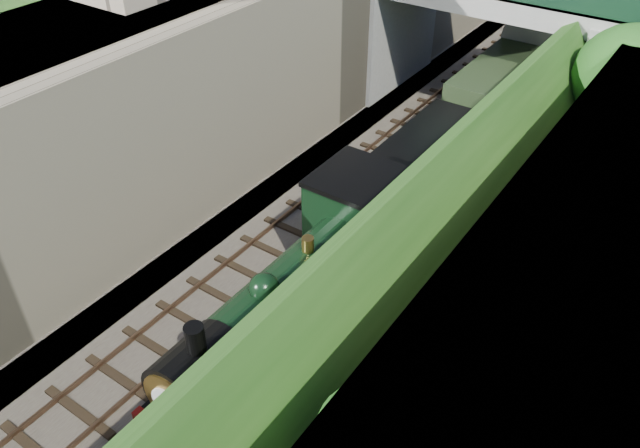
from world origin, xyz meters
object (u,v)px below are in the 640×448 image
at_px(tree, 630,81).
at_px(tender, 428,179).
at_px(locomotive, 305,293).
at_px(road_bridge, 528,31).

relative_size(tree, tender, 1.10).
bearing_deg(tree, locomotive, -110.86).
distance_m(tree, tender, 7.51).
bearing_deg(tender, road_bridge, 91.58).
relative_size(tree, locomotive, 0.65).
xyz_separation_m(locomotive, tender, (-0.00, 7.36, -0.27)).
xyz_separation_m(road_bridge, locomotive, (0.26, -16.62, -2.18)).
height_order(road_bridge, locomotive, road_bridge).
relative_size(road_bridge, tree, 2.42).
bearing_deg(locomotive, tree, 69.14).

